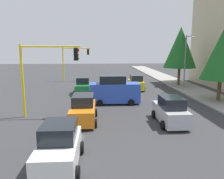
{
  "coord_description": "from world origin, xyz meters",
  "views": [
    {
      "loc": [
        23.21,
        -1.65,
        5.26
      ],
      "look_at": [
        0.95,
        -0.29,
        1.2
      ],
      "focal_mm": 35.38,
      "sensor_mm": 36.0,
      "label": 1
    }
  ],
  "objects_px": {
    "tree_roadside_mid": "(180,47)",
    "car_green": "(83,86)",
    "street_lamp_curbside": "(187,57)",
    "car_silver": "(170,111)",
    "car_yellow": "(136,83)",
    "traffic_signal_near_right": "(46,66)",
    "tree_roadside_near": "(222,54)",
    "car_orange": "(83,110)",
    "traffic_signal_far_right": "(74,57)",
    "car_white": "(59,147)",
    "delivery_van_blue": "(114,91)"
  },
  "relations": [
    {
      "from": "traffic_signal_far_right",
      "to": "delivery_van_blue",
      "type": "relative_size",
      "value": 1.16
    },
    {
      "from": "tree_roadside_mid",
      "to": "tree_roadside_near",
      "type": "xyz_separation_m",
      "value": [
        10.0,
        0.5,
        -0.76
      ]
    },
    {
      "from": "car_silver",
      "to": "car_green",
      "type": "bearing_deg",
      "value": -148.44
    },
    {
      "from": "car_yellow",
      "to": "car_white",
      "type": "height_order",
      "value": "same"
    },
    {
      "from": "car_orange",
      "to": "car_yellow",
      "type": "bearing_deg",
      "value": 154.45
    },
    {
      "from": "tree_roadside_mid",
      "to": "car_yellow",
      "type": "height_order",
      "value": "tree_roadside_mid"
    },
    {
      "from": "car_green",
      "to": "car_silver",
      "type": "relative_size",
      "value": 0.97
    },
    {
      "from": "traffic_signal_far_right",
      "to": "car_white",
      "type": "xyz_separation_m",
      "value": [
        27.68,
        2.21,
        -3.06
      ]
    },
    {
      "from": "car_white",
      "to": "car_silver",
      "type": "bearing_deg",
      "value": 128.21
    },
    {
      "from": "street_lamp_curbside",
      "to": "car_orange",
      "type": "relative_size",
      "value": 1.69
    },
    {
      "from": "car_green",
      "to": "traffic_signal_far_right",
      "type": "bearing_deg",
      "value": -168.74
    },
    {
      "from": "car_orange",
      "to": "traffic_signal_near_right",
      "type": "bearing_deg",
      "value": -115.97
    },
    {
      "from": "car_green",
      "to": "traffic_signal_near_right",
      "type": "bearing_deg",
      "value": -13.26
    },
    {
      "from": "car_orange",
      "to": "car_green",
      "type": "distance_m",
      "value": 10.6
    },
    {
      "from": "car_yellow",
      "to": "traffic_signal_far_right",
      "type": "bearing_deg",
      "value": -134.51
    },
    {
      "from": "street_lamp_curbside",
      "to": "tree_roadside_mid",
      "type": "xyz_separation_m",
      "value": [
        -4.39,
        0.8,
        1.18
      ]
    },
    {
      "from": "car_green",
      "to": "car_yellow",
      "type": "distance_m",
      "value": 7.07
    },
    {
      "from": "tree_roadside_near",
      "to": "car_green",
      "type": "distance_m",
      "value": 15.45
    },
    {
      "from": "street_lamp_curbside",
      "to": "car_silver",
      "type": "xyz_separation_m",
      "value": [
        11.83,
        -5.73,
        -3.45
      ]
    },
    {
      "from": "delivery_van_blue",
      "to": "tree_roadside_near",
      "type": "bearing_deg",
      "value": 90.0
    },
    {
      "from": "street_lamp_curbside",
      "to": "car_silver",
      "type": "height_order",
      "value": "street_lamp_curbside"
    },
    {
      "from": "delivery_van_blue",
      "to": "car_green",
      "type": "height_order",
      "value": "delivery_van_blue"
    },
    {
      "from": "traffic_signal_far_right",
      "to": "car_orange",
      "type": "height_order",
      "value": "traffic_signal_far_right"
    },
    {
      "from": "delivery_van_blue",
      "to": "car_orange",
      "type": "xyz_separation_m",
      "value": [
        5.4,
        -2.7,
        -0.38
      ]
    },
    {
      "from": "car_yellow",
      "to": "tree_roadside_mid",
      "type": "bearing_deg",
      "value": 112.24
    },
    {
      "from": "car_orange",
      "to": "car_silver",
      "type": "distance_m",
      "value": 6.33
    },
    {
      "from": "delivery_van_blue",
      "to": "car_green",
      "type": "relative_size",
      "value": 1.23
    },
    {
      "from": "traffic_signal_near_right",
      "to": "car_silver",
      "type": "xyz_separation_m",
      "value": [
        2.22,
        9.16,
        -3.09
      ]
    },
    {
      "from": "traffic_signal_far_right",
      "to": "tree_roadside_mid",
      "type": "xyz_separation_m",
      "value": [
        6.0,
        15.68,
        1.57
      ]
    },
    {
      "from": "car_white",
      "to": "traffic_signal_near_right",
      "type": "bearing_deg",
      "value": -163.89
    },
    {
      "from": "delivery_van_blue",
      "to": "car_orange",
      "type": "bearing_deg",
      "value": -26.54
    },
    {
      "from": "street_lamp_curbside",
      "to": "car_orange",
      "type": "xyz_separation_m",
      "value": [
        11.01,
        -12.01,
        -3.45
      ]
    },
    {
      "from": "tree_roadside_mid",
      "to": "car_white",
      "type": "height_order",
      "value": "tree_roadside_mid"
    },
    {
      "from": "tree_roadside_mid",
      "to": "car_green",
      "type": "xyz_separation_m",
      "value": [
        4.83,
        -13.53,
        -4.63
      ]
    },
    {
      "from": "traffic_signal_near_right",
      "to": "car_white",
      "type": "distance_m",
      "value": 8.57
    },
    {
      "from": "tree_roadside_mid",
      "to": "car_orange",
      "type": "bearing_deg",
      "value": -39.74
    },
    {
      "from": "tree_roadside_mid",
      "to": "car_green",
      "type": "bearing_deg",
      "value": -70.36
    },
    {
      "from": "traffic_signal_near_right",
      "to": "tree_roadside_near",
      "type": "height_order",
      "value": "tree_roadside_near"
    },
    {
      "from": "traffic_signal_far_right",
      "to": "car_white",
      "type": "bearing_deg",
      "value": 4.57
    },
    {
      "from": "traffic_signal_near_right",
      "to": "car_white",
      "type": "height_order",
      "value": "traffic_signal_near_right"
    },
    {
      "from": "street_lamp_curbside",
      "to": "tree_roadside_mid",
      "type": "bearing_deg",
      "value": 169.67
    },
    {
      "from": "tree_roadside_mid",
      "to": "delivery_van_blue",
      "type": "height_order",
      "value": "tree_roadside_mid"
    },
    {
      "from": "tree_roadside_mid",
      "to": "delivery_van_blue",
      "type": "distance_m",
      "value": 14.84
    },
    {
      "from": "car_silver",
      "to": "car_orange",
      "type": "bearing_deg",
      "value": -97.4
    },
    {
      "from": "tree_roadside_near",
      "to": "car_green",
      "type": "height_order",
      "value": "tree_roadside_near"
    },
    {
      "from": "tree_roadside_near",
      "to": "car_green",
      "type": "bearing_deg",
      "value": -110.24
    },
    {
      "from": "car_yellow",
      "to": "car_green",
      "type": "bearing_deg",
      "value": -73.05
    },
    {
      "from": "traffic_signal_far_right",
      "to": "tree_roadside_near",
      "type": "height_order",
      "value": "tree_roadside_near"
    },
    {
      "from": "tree_roadside_near",
      "to": "car_white",
      "type": "xyz_separation_m",
      "value": [
        11.68,
        -13.97,
        -3.88
      ]
    },
    {
      "from": "car_orange",
      "to": "car_green",
      "type": "height_order",
      "value": "same"
    }
  ]
}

